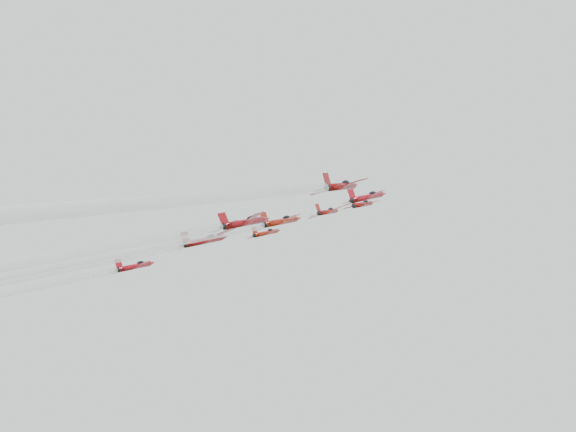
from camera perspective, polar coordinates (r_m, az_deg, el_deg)
The scene contains 6 objects.
jet_lead at distance 166.74m, azimuth 5.94°, elevation 0.94°, with size 9.31×12.04×7.17m.
jet_row2_left at distance 161.50m, azimuth -1.72°, elevation -1.33°, with size 8.42×10.90×6.49m.
jet_row2_center at distance 155.33m, azimuth 3.19°, elevation 0.35°, with size 8.87×11.48×6.83m.
jet_row2_right at distance 149.13m, azimuth 6.30°, elevation 1.52°, with size 10.18×13.18×7.84m.
jet_center at distance 104.15m, azimuth -16.29°, elevation -3.44°, with size 10.50×100.85×55.26m.
jet_rear_farright at distance 73.25m, azimuth -13.73°, elevation -0.16°, with size 9.64×92.63×50.76m.
Camera 1 is at (79.38, -97.62, 87.34)m, focal length 45.00 mm.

